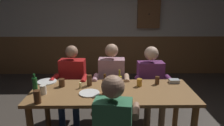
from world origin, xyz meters
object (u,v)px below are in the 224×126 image
person_1 (111,79)px  pint_glass_1 (139,83)px  person_3 (114,123)px  pint_glass_5 (43,90)px  pint_glass_2 (157,80)px  pint_glass_4 (89,80)px  person_0 (72,80)px  pint_glass_0 (37,97)px  pint_glass_3 (62,83)px  dining_table (112,98)px  person_2 (151,80)px  bottle_0 (119,84)px  bottle_1 (105,86)px  plate_0 (89,93)px  condiment_caddy (174,81)px  bottle_2 (35,85)px  table_candle (80,85)px  wall_dart_cabinet (149,14)px  plate_1 (47,82)px

person_1 → pint_glass_1: bearing=130.1°
person_3 → pint_glass_5: person_3 is taller
pint_glass_2 → pint_glass_4: 0.94m
person_0 → pint_glass_0: 1.03m
person_0 → pint_glass_3: 0.51m
pint_glass_1 → pint_glass_4: (-0.68, 0.03, 0.02)m
pint_glass_1 → pint_glass_3: bearing=-180.0°
pint_glass_0 → pint_glass_3: (0.17, 0.50, -0.02)m
pint_glass_5 → pint_glass_0: bearing=-87.7°
dining_table → pint_glass_2: 0.69m
person_2 → bottle_0: 0.89m
bottle_1 → pint_glass_4: (-0.22, 0.28, -0.03)m
plate_0 → pint_glass_3: (-0.39, 0.25, 0.05)m
pint_glass_3 → pint_glass_1: bearing=0.0°
person_3 → bottle_1: 0.58m
bottle_1 → pint_glass_5: bearing=-180.0°
condiment_caddy → bottle_2: bottle_2 is taller
bottle_0 → pint_glass_3: bearing=166.0°
condiment_caddy → pint_glass_1: bearing=-166.2°
condiment_caddy → pint_glass_1: size_ratio=1.34×
pint_glass_2 → person_3: bearing=-125.7°
table_candle → pint_glass_0: 0.61m
bottle_0 → pint_glass_3: (-0.77, 0.19, -0.06)m
dining_table → pint_glass_4: (-0.31, 0.18, 0.17)m
person_3 → pint_glass_5: size_ratio=10.60×
person_3 → condiment_caddy: size_ratio=8.64×
pint_glass_3 → wall_dart_cabinet: (1.63, 2.75, 0.78)m
bottle_1 → pint_glass_1: 0.53m
dining_table → table_candle: (-0.42, 0.09, 0.14)m
bottle_0 → bottle_2: bearing=180.0°
plate_0 → bottle_1: bearing=-0.2°
person_1 → pint_glass_2: person_1 is taller
pint_glass_4 → wall_dart_cabinet: size_ratio=0.21×
person_2 → pint_glass_2: 0.44m
person_2 → bottle_1: bearing=41.8°
plate_1 → bottle_0: bottle_0 is taller
person_1 → plate_0: size_ratio=4.79×
dining_table → plate_0: bearing=-161.5°
condiment_caddy → person_3: bearing=-133.7°
plate_0 → pint_glass_1: (0.66, 0.25, 0.04)m
condiment_caddy → pint_glass_0: (-1.73, -0.63, 0.05)m
plate_0 → bottle_1: 0.22m
condiment_caddy → plate_0: 1.23m
person_1 → condiment_caddy: 0.97m
dining_table → pint_glass_0: bearing=-157.6°
person_2 → table_candle: size_ratio=14.94×
person_2 → pint_glass_5: person_2 is taller
person_2 → wall_dart_cabinet: bearing=-101.5°
plate_1 → bottle_0: size_ratio=0.93×
dining_table → table_candle: table_candle is taller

